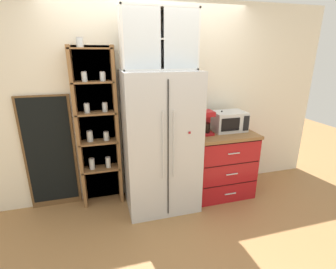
% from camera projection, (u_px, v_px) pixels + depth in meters
% --- Properties ---
extents(ground_plane, '(10.76, 10.76, 0.00)m').
position_uv_depth(ground_plane, '(161.00, 202.00, 3.35)').
color(ground_plane, '#9E7042').
extents(wall_back_cream, '(5.05, 0.10, 2.55)m').
position_uv_depth(wall_back_cream, '(153.00, 103.00, 3.32)').
color(wall_back_cream, silver).
rests_on(wall_back_cream, ground).
extents(refrigerator, '(0.88, 0.73, 1.73)m').
position_uv_depth(refrigerator, '(160.00, 142.00, 3.08)').
color(refrigerator, silver).
rests_on(refrigerator, ground).
extents(pantry_shelf_column, '(0.55, 0.26, 2.08)m').
position_uv_depth(pantry_shelf_column, '(97.00, 127.00, 3.11)').
color(pantry_shelf_column, brown).
rests_on(pantry_shelf_column, ground).
extents(counter_cabinet, '(0.83, 0.65, 0.90)m').
position_uv_depth(counter_cabinet, '(221.00, 162.00, 3.47)').
color(counter_cabinet, '#A8161C').
rests_on(counter_cabinet, ground).
extents(microwave, '(0.44, 0.33, 0.26)m').
position_uv_depth(microwave, '(229.00, 121.00, 3.36)').
color(microwave, silver).
rests_on(microwave, counter_cabinet).
extents(coffee_maker, '(0.17, 0.20, 0.31)m').
position_uv_depth(coffee_maker, '(205.00, 122.00, 3.22)').
color(coffee_maker, '#A8161C').
rests_on(coffee_maker, counter_cabinet).
extents(mug_red, '(0.12, 0.09, 0.09)m').
position_uv_depth(mug_red, '(225.00, 130.00, 3.27)').
color(mug_red, red).
rests_on(mug_red, counter_cabinet).
extents(mug_cream, '(0.11, 0.08, 0.09)m').
position_uv_depth(mug_cream, '(226.00, 130.00, 3.25)').
color(mug_cream, silver).
rests_on(mug_cream, counter_cabinet).
extents(bottle_green, '(0.06, 0.06, 0.27)m').
position_uv_depth(bottle_green, '(221.00, 122.00, 3.35)').
color(bottle_green, '#285B33').
rests_on(bottle_green, counter_cabinet).
extents(bottle_clear, '(0.06, 0.06, 0.24)m').
position_uv_depth(bottle_clear, '(222.00, 124.00, 3.33)').
color(bottle_clear, silver).
rests_on(bottle_clear, counter_cabinet).
extents(upper_cabinet, '(0.84, 0.32, 0.65)m').
position_uv_depth(upper_cabinet, '(158.00, 40.00, 2.75)').
color(upper_cabinet, silver).
rests_on(upper_cabinet, refrigerator).
extents(chalkboard_menu, '(0.60, 0.04, 1.45)m').
position_uv_depth(chalkboard_menu, '(50.00, 153.00, 3.08)').
color(chalkboard_menu, brown).
rests_on(chalkboard_menu, ground).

